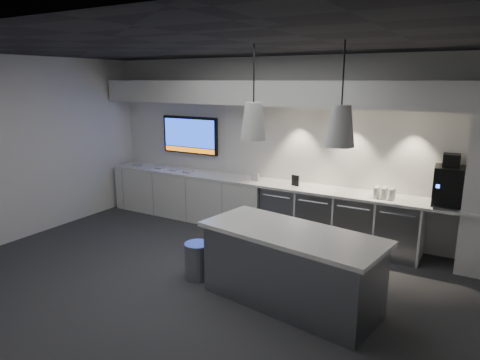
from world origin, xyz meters
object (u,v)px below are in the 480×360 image
Objects in this scene: wall_tv at (190,135)px; coffee_machine at (449,184)px; bin at (198,261)px; island at (291,267)px.

wall_tv reaches higher than coffee_machine.
coffee_machine is at bearing -3.05° from wall_tv.
bin is (1.84, -2.37, -1.31)m from wall_tv.
bin is at bearing -170.46° from island.
wall_tv is at bearing 127.84° from bin.
island reaches higher than bin.
island is at bearing -128.26° from coffee_machine.
wall_tv is 4.11m from island.
bin is 0.68× the size of coffee_machine.
coffee_machine is at bearing 64.71° from island.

